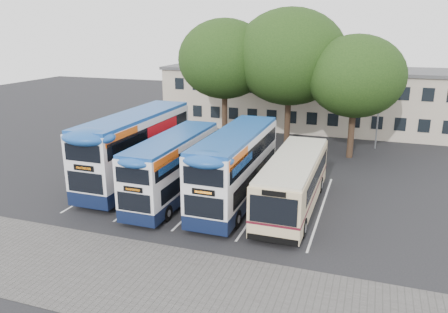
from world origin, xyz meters
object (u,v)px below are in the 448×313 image
at_px(bus_dd_mid, 174,165).
at_px(bus_single, 294,179).
at_px(lamp_post, 381,90).
at_px(tree_right, 356,76).
at_px(tree_mid, 290,57).
at_px(tree_left, 225,59).
at_px(bus_dd_left, 137,145).
at_px(bus_dd_right, 236,164).

distance_m(bus_dd_mid, bus_single, 7.24).
bearing_deg(lamp_post, tree_right, -119.48).
height_order(lamp_post, tree_mid, tree_mid).
relative_size(tree_mid, bus_dd_mid, 1.25).
bearing_deg(bus_dd_mid, tree_left, 96.36).
bearing_deg(bus_single, bus_dd_mid, -172.49).
distance_m(tree_right, bus_dd_left, 17.59).
bearing_deg(tree_right, bus_dd_left, -140.68).
bearing_deg(tree_right, bus_dd_mid, -126.95).
relative_size(bus_dd_left, bus_single, 1.09).
relative_size(lamp_post, bus_dd_right, 0.87).
relative_size(lamp_post, tree_right, 0.93).
height_order(bus_dd_mid, bus_single, bus_dd_mid).
relative_size(tree_left, bus_dd_mid, 1.16).
relative_size(tree_right, bus_dd_left, 0.86).
xyz_separation_m(bus_dd_left, bus_dd_right, (7.38, -1.18, -0.21)).
xyz_separation_m(tree_left, bus_dd_mid, (1.55, -13.92, -5.35)).
bearing_deg(bus_dd_right, bus_dd_left, 170.90).
bearing_deg(bus_dd_mid, bus_dd_left, 152.24).
xyz_separation_m(lamp_post, tree_left, (-13.12, -2.31, 2.44)).
bearing_deg(tree_mid, bus_dd_left, -121.47).
xyz_separation_m(tree_left, bus_dd_left, (-2.10, -12.00, -4.92)).
xyz_separation_m(tree_right, bus_dd_mid, (-9.62, -12.78, -4.36)).
distance_m(tree_left, bus_dd_mid, 14.99).
bearing_deg(bus_single, tree_mid, 102.82).
relative_size(lamp_post, bus_dd_mid, 0.96).
height_order(tree_mid, tree_right, tree_mid).
xyz_separation_m(bus_dd_mid, bus_dd_right, (3.73, 0.74, 0.21)).
bearing_deg(bus_dd_mid, bus_dd_right, 11.18).
bearing_deg(lamp_post, bus_dd_mid, -125.47).
bearing_deg(bus_single, bus_dd_right, -176.54).
xyz_separation_m(lamp_post, tree_right, (-1.95, -3.45, 1.45)).
bearing_deg(tree_right, bus_single, -101.69).
bearing_deg(tree_left, bus_dd_left, -99.91).
height_order(tree_left, bus_dd_right, tree_left).
bearing_deg(bus_single, bus_dd_left, 174.85).
xyz_separation_m(tree_right, bus_single, (-2.45, -11.84, -4.78)).
height_order(tree_left, tree_mid, tree_mid).
distance_m(lamp_post, bus_dd_mid, 20.14).
distance_m(bus_dd_right, bus_single, 3.50).
xyz_separation_m(tree_left, tree_mid, (5.62, 0.61, 0.26)).
xyz_separation_m(tree_mid, bus_dd_left, (-7.72, -12.61, -5.18)).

